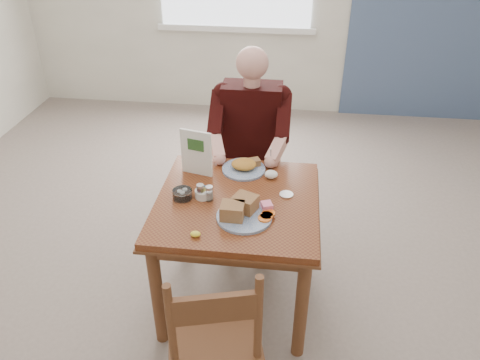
# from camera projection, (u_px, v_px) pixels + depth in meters

# --- Properties ---
(floor) EXTENTS (6.00, 6.00, 0.00)m
(floor) POSITION_uv_depth(u_px,v_px,m) (238.00, 295.00, 3.02)
(floor) COLOR #71635C
(floor) RESTS_ON ground
(lemon_wedge) EXTENTS (0.06, 0.05, 0.03)m
(lemon_wedge) POSITION_uv_depth(u_px,v_px,m) (195.00, 234.00, 2.33)
(lemon_wedge) COLOR yellow
(lemon_wedge) RESTS_ON table
(napkin) EXTENTS (0.09, 0.08, 0.05)m
(napkin) POSITION_uv_depth(u_px,v_px,m) (271.00, 174.00, 2.79)
(napkin) COLOR white
(napkin) RESTS_ON table
(metal_dish) EXTENTS (0.09, 0.09, 0.01)m
(metal_dish) POSITION_uv_depth(u_px,v_px,m) (286.00, 195.00, 2.64)
(metal_dish) COLOR silver
(metal_dish) RESTS_ON table
(table) EXTENTS (0.92, 0.92, 0.75)m
(table) POSITION_uv_depth(u_px,v_px,m) (237.00, 215.00, 2.67)
(table) COLOR brown
(table) RESTS_ON ground
(chair_far) EXTENTS (0.42, 0.42, 0.95)m
(chair_far) POSITION_uv_depth(u_px,v_px,m) (251.00, 168.00, 3.43)
(chair_far) COLOR brown
(chair_far) RESTS_ON ground
(chair_near) EXTENTS (0.51, 0.51, 0.95)m
(chair_near) POSITION_uv_depth(u_px,v_px,m) (214.00, 335.00, 2.16)
(chair_near) COLOR brown
(chair_near) RESTS_ON ground
(diner) EXTENTS (0.53, 0.56, 1.39)m
(diner) POSITION_uv_depth(u_px,v_px,m) (251.00, 133.00, 3.18)
(diner) COLOR gray
(diner) RESTS_ON chair_far
(near_plate) EXTENTS (0.34, 0.34, 0.10)m
(near_plate) POSITION_uv_depth(u_px,v_px,m) (243.00, 211.00, 2.46)
(near_plate) COLOR white
(near_plate) RESTS_ON table
(far_plate) EXTENTS (0.35, 0.35, 0.07)m
(far_plate) POSITION_uv_depth(u_px,v_px,m) (245.00, 166.00, 2.87)
(far_plate) COLOR white
(far_plate) RESTS_ON table
(caddy) EXTENTS (0.12, 0.12, 0.07)m
(caddy) POSITION_uv_depth(u_px,v_px,m) (203.00, 193.00, 2.62)
(caddy) COLOR white
(caddy) RESTS_ON table
(shakers) EXTENTS (0.10, 0.06, 0.09)m
(shakers) POSITION_uv_depth(u_px,v_px,m) (205.00, 192.00, 2.59)
(shakers) COLOR white
(shakers) RESTS_ON table
(creamer) EXTENTS (0.14, 0.14, 0.05)m
(creamer) POSITION_uv_depth(u_px,v_px,m) (182.00, 194.00, 2.61)
(creamer) COLOR white
(creamer) RESTS_ON table
(menu) EXTENTS (0.19, 0.06, 0.29)m
(menu) POSITION_uv_depth(u_px,v_px,m) (196.00, 153.00, 2.77)
(menu) COLOR white
(menu) RESTS_ON table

